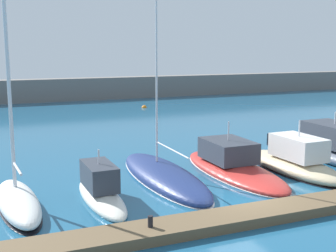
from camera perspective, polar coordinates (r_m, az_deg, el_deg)
name	(u,v)px	position (r m, az deg, el deg)	size (l,w,h in m)	color
ground_plane	(242,203)	(21.35, 9.45, -9.62)	(120.00, 120.00, 0.00)	#1E567A
dock_pier	(267,213)	(19.76, 12.52, -10.71)	(24.39, 1.73, 0.42)	brown
breakwater_seawall	(68,89)	(62.03, -12.55, 4.55)	(108.00, 2.28, 2.99)	slate
sailboat_white_nearest	(18,199)	(21.31, -18.54, -8.84)	(2.12, 6.73, 12.58)	white
motorboat_ivory_second	(100,190)	(21.54, -8.58, -8.06)	(1.67, 6.22, 2.72)	silver
sailboat_navy_third	(164,175)	(24.60, -0.56, -6.28)	(2.89, 10.33, 21.38)	navy
motorboat_red_fourth	(232,165)	(26.17, 8.17, -4.97)	(3.20, 9.70, 3.17)	#B72D28
motorboat_sand_fifth	(295,162)	(27.01, 15.80, -4.37)	(2.81, 7.85, 3.31)	beige
motorboat_slate_sixth	(334,148)	(30.59, 20.33, -2.61)	(3.06, 9.25, 3.30)	slate
mooring_buoy_orange	(144,108)	(53.55, -3.04, 2.34)	(0.61, 0.61, 0.61)	orange
dock_bollard	(150,221)	(17.26, -2.26, -12.03)	(0.20, 0.20, 0.44)	black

